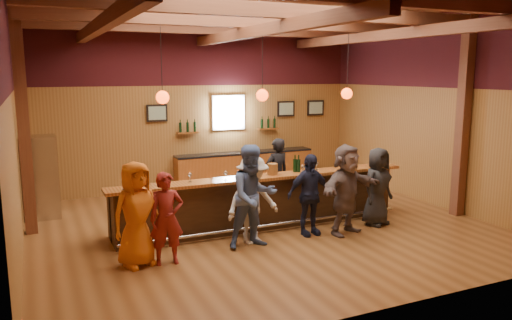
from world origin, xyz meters
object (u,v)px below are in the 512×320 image
Objects in this scene: customer_denim at (253,197)px; customer_navy at (309,195)px; customer_white at (253,200)px; customer_dark at (377,187)px; back_bar_cabinet at (245,168)px; stainless_fridge at (41,177)px; bartender at (277,175)px; customer_orange at (137,214)px; customer_brown at (346,189)px; bottle_a at (295,165)px; ice_bucket at (273,169)px; bar_counter at (260,200)px; customer_redvest at (167,219)px.

customer_navy is (1.27, 0.19, -0.14)m from customer_denim.
customer_white is 2.82m from customer_dark.
customer_navy is at bearing -97.28° from back_bar_cabinet.
bartender is (4.92, -1.64, -0.06)m from stainless_fridge.
customer_brown is at bearing -18.22° from customer_orange.
customer_brown is at bearing -88.61° from back_bar_cabinet.
customer_orange is (1.35, -3.67, -0.03)m from stainless_fridge.
ice_bucket is at bearing -172.24° from bottle_a.
customer_white is at bearing -121.17° from bar_counter.
back_bar_cabinet is (1.18, 3.57, -0.05)m from bar_counter.
customer_brown is (1.30, -1.23, 0.37)m from bar_counter.
customer_white reaches higher than customer_navy.
customer_white is (3.52, -3.44, -0.08)m from stainless_fridge.
customer_navy is 0.89m from bottle_a.
bar_counter is at bearing 59.52° from customer_denim.
back_bar_cabinet is 2.29× the size of customer_orange.
bartender is (0.20, 1.80, 0.04)m from customer_navy.
back_bar_cabinet is 2.49× the size of customer_navy.
bar_counter is 1.83m from customer_brown.
customer_redvest is (0.46, -0.12, -0.10)m from customer_orange.
ice_bucket is (-2.08, 0.70, 0.41)m from customer_dark.
customer_brown is at bearing -38.88° from ice_bucket.
customer_dark reaches higher than bottle_a.
customer_orange reaches higher than customer_navy.
customer_white is (2.17, 0.23, -0.05)m from customer_orange.
stainless_fridge reaches higher than ice_bucket.
stainless_fridge reaches higher than customer_navy.
stainless_fridge is 7.22m from customer_dark.
back_bar_cabinet is 2.81m from bartender.
customer_orange is 2.09m from customer_denim.
customer_orange is 0.93× the size of customer_denim.
customer_dark is at bearing -24.30° from bar_counter.
customer_white is at bearing -44.35° from stainless_fridge.
customer_dark is at bearing -28.58° from stainless_fridge.
bartender is at bearing -97.87° from back_bar_cabinet.
customer_redvest is at bearing -125.38° from back_bar_cabinet.
customer_orange is 7.68× the size of ice_bucket.
customer_navy is at bearing -9.54° from customer_white.
customer_brown is at bearing -34.20° from stainless_fridge.
bartender is at bearing 110.08° from customer_dark.
customer_redvest is (-3.49, -4.91, 0.30)m from back_bar_cabinet.
customer_redvest is at bearing -157.03° from ice_bucket.
customer_redvest is 0.96× the size of customer_navy.
customer_denim is at bearing 44.59° from bartender.
stainless_fridge is 5.01m from customer_denim.
customer_denim reaches higher than bar_counter.
bottle_a is at bearing 34.09° from customer_denim.
bottle_a is (0.10, 0.77, 0.45)m from customer_navy.
customer_dark is 1.77m from bottle_a.
customer_orange is at bearing 179.90° from customer_denim.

